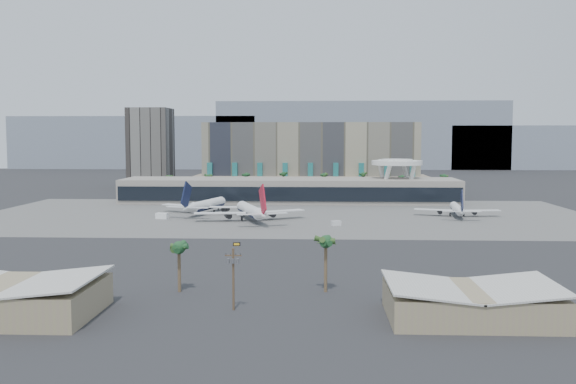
{
  "coord_description": "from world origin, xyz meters",
  "views": [
    {
      "loc": [
        13.91,
        -216.02,
        33.07
      ],
      "look_at": [
        2.3,
        40.0,
        11.16
      ],
      "focal_mm": 40.0,
      "sensor_mm": 36.0,
      "label": 1
    }
  ],
  "objects_px": {
    "airliner_centre": "(251,211)",
    "airliner_right": "(457,209)",
    "airliner_left": "(206,205)",
    "utility_pole": "(233,273)",
    "service_vehicle_b": "(336,223)",
    "taxiway_sign": "(237,244)",
    "service_vehicle_a": "(162,216)"
  },
  "relations": [
    {
      "from": "utility_pole",
      "to": "airliner_centre",
      "type": "xyz_separation_m",
      "value": [
        -10.2,
        131.8,
        -3.09
      ]
    },
    {
      "from": "airliner_left",
      "to": "airliner_right",
      "type": "bearing_deg",
      "value": 12.26
    },
    {
      "from": "service_vehicle_b",
      "to": "taxiway_sign",
      "type": "distance_m",
      "value": 55.91
    },
    {
      "from": "utility_pole",
      "to": "airliner_right",
      "type": "distance_m",
      "value": 166.86
    },
    {
      "from": "airliner_right",
      "to": "airliner_centre",
      "type": "bearing_deg",
      "value": -162.59
    },
    {
      "from": "airliner_centre",
      "to": "service_vehicle_a",
      "type": "height_order",
      "value": "airliner_centre"
    },
    {
      "from": "airliner_left",
      "to": "service_vehicle_a",
      "type": "xyz_separation_m",
      "value": [
        -14.84,
        -17.88,
        -2.68
      ]
    },
    {
      "from": "service_vehicle_b",
      "to": "service_vehicle_a",
      "type": "bearing_deg",
      "value": 147.6
    },
    {
      "from": "airliner_right",
      "to": "airliner_left",
      "type": "bearing_deg",
      "value": -176.66
    },
    {
      "from": "airliner_centre",
      "to": "utility_pole",
      "type": "bearing_deg",
      "value": -104.25
    },
    {
      "from": "utility_pole",
      "to": "service_vehicle_b",
      "type": "xyz_separation_m",
      "value": [
        23.09,
        118.94,
        -6.22
      ]
    },
    {
      "from": "airliner_centre",
      "to": "taxiway_sign",
      "type": "height_order",
      "value": "airliner_centre"
    },
    {
      "from": "airliner_left",
      "to": "airliner_centre",
      "type": "height_order",
      "value": "airliner_centre"
    },
    {
      "from": "taxiway_sign",
      "to": "airliner_left",
      "type": "bearing_deg",
      "value": 96.75
    },
    {
      "from": "airliner_centre",
      "to": "service_vehicle_a",
      "type": "xyz_separation_m",
      "value": [
        -36.72,
        4.12,
        -2.84
      ]
    },
    {
      "from": "airliner_right",
      "to": "service_vehicle_b",
      "type": "relative_size",
      "value": 10.26
    },
    {
      "from": "airliner_right",
      "to": "taxiway_sign",
      "type": "relative_size",
      "value": 15.98
    },
    {
      "from": "airliner_left",
      "to": "airliner_right",
      "type": "xyz_separation_m",
      "value": [
        106.68,
        -4.6,
        -0.7
      ]
    },
    {
      "from": "service_vehicle_b",
      "to": "taxiway_sign",
      "type": "height_order",
      "value": "service_vehicle_b"
    },
    {
      "from": "airliner_centre",
      "to": "service_vehicle_b",
      "type": "distance_m",
      "value": 35.82
    },
    {
      "from": "airliner_centre",
      "to": "service_vehicle_b",
      "type": "height_order",
      "value": "airliner_centre"
    },
    {
      "from": "taxiway_sign",
      "to": "service_vehicle_b",
      "type": "bearing_deg",
      "value": 46.08
    },
    {
      "from": "airliner_right",
      "to": "service_vehicle_a",
      "type": "bearing_deg",
      "value": -167.95
    },
    {
      "from": "airliner_centre",
      "to": "airliner_right",
      "type": "relative_size",
      "value": 1.22
    },
    {
      "from": "airliner_right",
      "to": "taxiway_sign",
      "type": "distance_m",
      "value": 112.92
    },
    {
      "from": "utility_pole",
      "to": "service_vehicle_a",
      "type": "distance_m",
      "value": 143.92
    },
    {
      "from": "airliner_centre",
      "to": "service_vehicle_a",
      "type": "bearing_deg",
      "value": 154.92
    },
    {
      "from": "airliner_centre",
      "to": "airliner_right",
      "type": "height_order",
      "value": "airliner_centre"
    },
    {
      "from": "airliner_left",
      "to": "taxiway_sign",
      "type": "relative_size",
      "value": 19.11
    },
    {
      "from": "utility_pole",
      "to": "airliner_left",
      "type": "relative_size",
      "value": 0.27
    },
    {
      "from": "airliner_left",
      "to": "taxiway_sign",
      "type": "xyz_separation_m",
      "value": [
        23.54,
        -80.96,
        -3.39
      ]
    },
    {
      "from": "airliner_centre",
      "to": "service_vehicle_a",
      "type": "distance_m",
      "value": 37.06
    }
  ]
}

